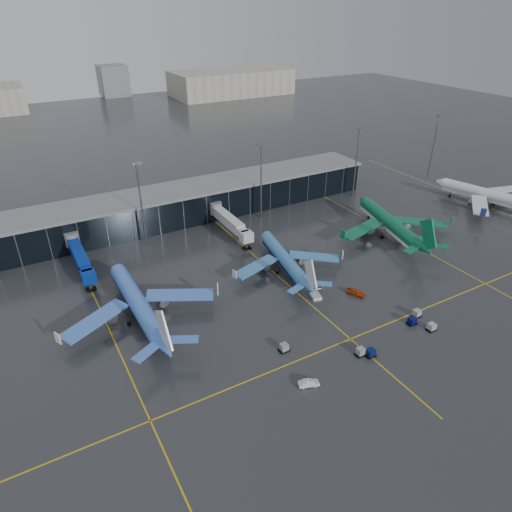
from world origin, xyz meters
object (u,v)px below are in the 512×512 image
baggage_carts (381,335)px  airliner_klm_near (284,251)px  airliner_arkefly (135,293)px  airliner_ba (489,188)px  service_van_white (309,383)px  mobile_airstair (316,295)px  service_van_red (356,292)px  airliner_aer_lingus (390,215)px

baggage_carts → airliner_klm_near: bearing=94.6°
airliner_klm_near → baggage_carts: airliner_klm_near is taller
airliner_arkefly → baggage_carts: (43.71, -33.57, -5.81)m
airliner_ba → service_van_white: size_ratio=10.73×
airliner_klm_near → mobile_airstair: (-0.35, -15.46, -4.85)m
service_van_red → service_van_white: service_van_red is taller
airliner_aer_lingus → service_van_white: (-59.11, -40.98, -5.98)m
airliner_arkefly → airliner_klm_near: 40.95m
baggage_carts → service_van_white: bearing=-169.9°
airliner_klm_near → service_van_red: bearing=-54.9°
airliner_ba → service_van_red: 80.70m
airliner_arkefly → mobile_airstair: airliner_arkefly is taller
airliner_klm_near → service_van_white: size_ratio=8.94×
airliner_arkefly → airliner_ba: airliner_ba is taller
airliner_arkefly → service_van_white: 43.75m
mobile_airstair → airliner_aer_lingus: bearing=37.9°
airliner_aer_lingus → mobile_airstair: (-40.37, -17.38, -5.88)m
airliner_ba → service_van_red: airliner_ba is taller
airliner_aer_lingus → baggage_carts: 52.87m
baggage_carts → service_van_white: (-21.90, -3.90, -0.09)m
airliner_aer_lingus → mobile_airstair: bearing=-142.2°
mobile_airstair → service_van_white: 30.14m
airliner_arkefly → mobile_airstair: bearing=-19.4°
airliner_arkefly → service_van_white: airliner_arkefly is taller
airliner_arkefly → airliner_aer_lingus: airliner_aer_lingus is taller
baggage_carts → service_van_red: 16.78m
airliner_aer_lingus → service_van_white: 72.18m
airliner_ba → service_van_white: bearing=-174.5°
airliner_ba → baggage_carts: airliner_ba is taller
airliner_arkefly → airliner_klm_near: (40.91, 1.59, -0.95)m
service_van_white → mobile_airstair: bearing=-19.2°
airliner_aer_lingus → service_van_white: airliner_aer_lingus is taller
airliner_klm_near → service_van_white: airliner_klm_near is taller
airliner_arkefly → airliner_aer_lingus: (80.92, 3.52, 0.09)m
airliner_ba → service_van_red: (-77.61, -21.30, -5.94)m
airliner_arkefly → service_van_red: (49.90, -17.97, -5.77)m
service_van_red → mobile_airstair: bearing=130.1°
airliner_klm_near → airliner_ba: airliner_ba is taller
airliner_arkefly → airliner_klm_near: bearing=1.7°
mobile_airstair → airliner_arkefly: bearing=175.7°
baggage_carts → service_van_red: size_ratio=7.61×
airliner_klm_near → service_van_red: 22.07m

